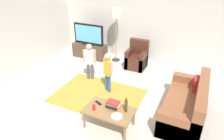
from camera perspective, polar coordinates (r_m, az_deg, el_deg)
name	(u,v)px	position (r m, az deg, el deg)	size (l,w,h in m)	color
ground	(101,104)	(5.04, -2.95, -9.46)	(7.80, 7.80, 0.00)	beige
wall_back	(143,20)	(7.01, 8.63, 13.48)	(6.00, 0.12, 2.70)	silver
wall_left	(1,34)	(6.29, -28.52, 8.79)	(0.12, 6.00, 2.70)	silver
area_rug	(98,95)	(5.34, -3.92, -7.05)	(2.20, 1.60, 0.01)	#B28C33
tv_stand	(90,51)	(7.40, -6.19, 5.37)	(1.20, 0.44, 0.50)	#4C3828
tv	(89,35)	(7.17, -6.52, 9.77)	(1.10, 0.28, 0.71)	black
couch	(188,106)	(4.80, 20.31, -9.29)	(0.80, 1.80, 0.86)	brown
armchair	(137,59)	(6.65, 6.95, 3.17)	(0.60, 0.60, 0.90)	#472319
floor_lamp	(116,16)	(6.70, 1.20, 14.83)	(0.36, 0.36, 1.78)	#262626
child_near_tv	(90,58)	(5.81, -6.25, 3.21)	(0.34, 0.20, 1.08)	#4C4C59
child_center	(108,69)	(5.18, -1.16, 0.25)	(0.32, 0.23, 1.08)	#33598C
coffee_table	(109,112)	(4.23, -0.81, -11.52)	(1.00, 0.60, 0.42)	olive
book_stack	(114,104)	(4.22, 0.46, -9.50)	(0.28, 0.23, 0.14)	orange
bottle	(126,106)	(4.08, 3.90, -9.83)	(0.06, 0.06, 0.33)	#4C3319
tv_remote	(98,103)	(4.37, -3.82, -9.09)	(0.17, 0.05, 0.02)	black
soda_can	(94,107)	(4.18, -5.06, -10.24)	(0.07, 0.07, 0.12)	red
plate	(117,116)	(4.04, 1.31, -12.72)	(0.22, 0.22, 0.02)	white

